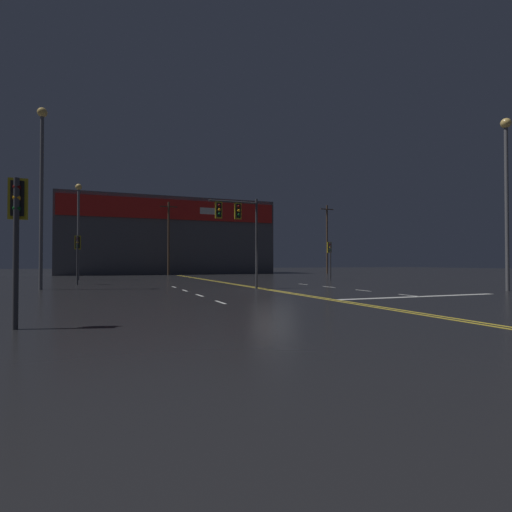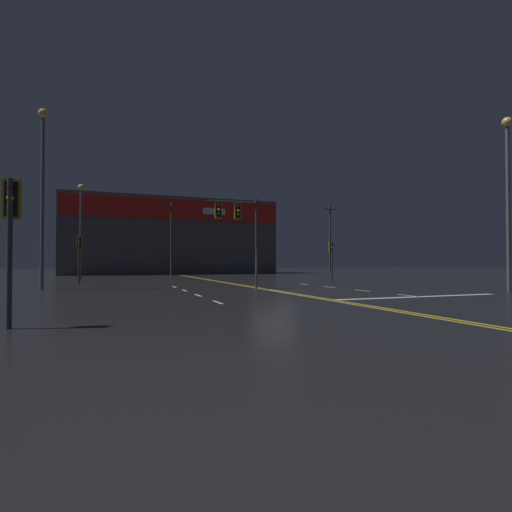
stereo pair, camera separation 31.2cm
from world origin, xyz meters
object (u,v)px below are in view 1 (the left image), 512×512
traffic_signal_corner_northwest (78,249)px  traffic_signal_corner_northeast (330,252)px  streetlight_near_left (42,175)px  traffic_signal_median (238,220)px  streetlight_median_approach (506,181)px  streetlight_near_right (78,218)px  traffic_signal_corner_southwest (17,218)px

traffic_signal_corner_northwest → traffic_signal_corner_northeast: bearing=0.4°
traffic_signal_corner_northeast → streetlight_near_left: (-22.69, -5.14, 4.15)m
traffic_signal_median → traffic_signal_corner_northwest: bearing=137.4°
streetlight_median_approach → streetlight_near_left: bearing=156.7°
streetlight_near_left → traffic_signal_corner_northeast: bearing=12.8°
streetlight_near_left → traffic_signal_corner_northwest: bearing=71.1°
traffic_signal_median → streetlight_near_left: bearing=162.3°
streetlight_near_right → traffic_signal_corner_northeast: bearing=-21.5°
traffic_signal_corner_northwest → traffic_signal_corner_northeast: 20.98m
traffic_signal_corner_northwest → traffic_signal_corner_southwest: 20.34m
streetlight_near_right → traffic_signal_median: bearing=-60.6°
traffic_signal_corner_southwest → streetlight_median_approach: bearing=11.8°
traffic_signal_median → streetlight_near_right: size_ratio=0.62×
traffic_signal_corner_southwest → traffic_signal_corner_northeast: traffic_signal_corner_southwest is taller
traffic_signal_corner_southwest → streetlight_near_right: (-0.09, 28.89, 3.04)m
traffic_signal_median → traffic_signal_corner_northwest: traffic_signal_median is taller
traffic_signal_corner_northwest → streetlight_median_approach: (22.79, -15.52, 3.59)m
traffic_signal_median → streetlight_median_approach: bearing=-27.4°
traffic_signal_corner_southwest → streetlight_near_left: streetlight_near_left is taller
traffic_signal_corner_southwest → streetlight_near_right: bearing=90.2°
traffic_signal_corner_southwest → streetlight_near_left: 15.94m
traffic_signal_corner_northeast → streetlight_median_approach: 16.19m
streetlight_near_left → streetlight_near_right: (1.32, 13.54, -1.03)m
traffic_signal_corner_northwest → traffic_signal_corner_northeast: size_ratio=1.01×
traffic_signal_corner_northeast → traffic_signal_corner_northwest: bearing=-179.6°
traffic_signal_median → streetlight_median_approach: size_ratio=0.56×
traffic_signal_corner_southwest → streetlight_median_approach: size_ratio=0.37×
traffic_signal_median → streetlight_near_right: streetlight_near_right is taller
streetlight_near_left → streetlight_near_right: bearing=84.4°
traffic_signal_corner_southwest → traffic_signal_corner_northwest: bearing=89.2°
traffic_signal_corner_southwest → traffic_signal_corner_northeast: (21.28, 20.49, -0.09)m
traffic_signal_corner_northeast → traffic_signal_median: bearing=-143.7°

